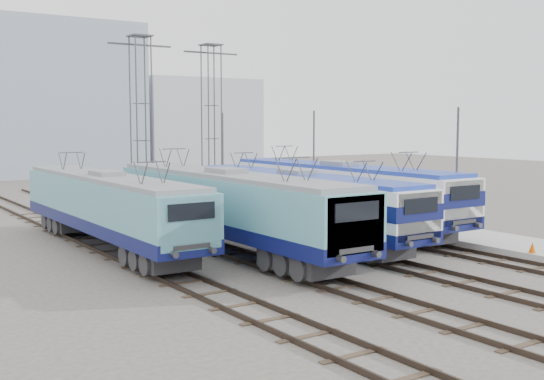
{
  "coord_description": "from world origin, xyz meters",
  "views": [
    {
      "loc": [
        -18.36,
        -21.48,
        6.21
      ],
      "look_at": [
        0.65,
        7.0,
        2.82
      ],
      "focal_mm": 45.0,
      "sensor_mm": 36.0,
      "label": 1
    }
  ],
  "objects_px": {
    "safety_cone": "(532,247)",
    "catenary_tower_west": "(141,116)",
    "locomotive_center_left": "(229,204)",
    "mast_rear": "(223,157)",
    "mast_mid": "(314,164)",
    "locomotive_far_right": "(341,189)",
    "locomotive_center_right": "(299,199)",
    "locomotive_far_left": "(109,205)",
    "mast_front": "(457,176)",
    "catenary_tower_east": "(212,117)"
  },
  "relations": [
    {
      "from": "safety_cone",
      "to": "catenary_tower_west",
      "type": "bearing_deg",
      "value": 109.05
    },
    {
      "from": "locomotive_center_left",
      "to": "safety_cone",
      "type": "relative_size",
      "value": 37.75
    },
    {
      "from": "mast_rear",
      "to": "mast_mid",
      "type": "bearing_deg",
      "value": -90.0
    },
    {
      "from": "locomotive_center_left",
      "to": "mast_rear",
      "type": "xyz_separation_m",
      "value": [
        10.85,
        19.66,
        1.15
      ]
    },
    {
      "from": "locomotive_center_left",
      "to": "locomotive_far_right",
      "type": "distance_m",
      "value": 9.37
    },
    {
      "from": "mast_rear",
      "to": "safety_cone",
      "type": "distance_m",
      "value": 28.77
    },
    {
      "from": "locomotive_center_right",
      "to": "mast_rear",
      "type": "bearing_deg",
      "value": 71.59
    },
    {
      "from": "locomotive_center_right",
      "to": "locomotive_far_left",
      "type": "bearing_deg",
      "value": 160.19
    },
    {
      "from": "locomotive_center_left",
      "to": "mast_front",
      "type": "relative_size",
      "value": 2.7
    },
    {
      "from": "locomotive_center_left",
      "to": "locomotive_far_right",
      "type": "height_order",
      "value": "locomotive_center_left"
    },
    {
      "from": "locomotive_center_left",
      "to": "locomotive_center_right",
      "type": "xyz_separation_m",
      "value": [
        4.5,
        0.58,
        -0.1
      ]
    },
    {
      "from": "locomotive_far_right",
      "to": "catenary_tower_east",
      "type": "bearing_deg",
      "value": 90.95
    },
    {
      "from": "locomotive_far_left",
      "to": "mast_rear",
      "type": "relative_size",
      "value": 2.57
    },
    {
      "from": "locomotive_center_right",
      "to": "safety_cone",
      "type": "height_order",
      "value": "locomotive_center_right"
    },
    {
      "from": "locomotive_far_right",
      "to": "mast_rear",
      "type": "distance_m",
      "value": 17.19
    },
    {
      "from": "locomotive_center_left",
      "to": "safety_cone",
      "type": "bearing_deg",
      "value": -39.82
    },
    {
      "from": "locomotive_center_right",
      "to": "mast_front",
      "type": "distance_m",
      "value": 8.13
    },
    {
      "from": "catenary_tower_east",
      "to": "mast_front",
      "type": "height_order",
      "value": "catenary_tower_east"
    },
    {
      "from": "locomotive_far_left",
      "to": "mast_front",
      "type": "relative_size",
      "value": 2.57
    },
    {
      "from": "catenary_tower_east",
      "to": "locomotive_far_right",
      "type": "bearing_deg",
      "value": -89.05
    },
    {
      "from": "locomotive_center_left",
      "to": "catenary_tower_east",
      "type": "height_order",
      "value": "catenary_tower_east"
    },
    {
      "from": "mast_front",
      "to": "mast_rear",
      "type": "xyz_separation_m",
      "value": [
        0.0,
        24.0,
        0.0
      ]
    },
    {
      "from": "catenary_tower_east",
      "to": "mast_mid",
      "type": "xyz_separation_m",
      "value": [
        2.1,
        -10.0,
        -3.14
      ]
    },
    {
      "from": "mast_rear",
      "to": "locomotive_far_right",
      "type": "bearing_deg",
      "value": -96.19
    },
    {
      "from": "catenary_tower_east",
      "to": "locomotive_center_right",
      "type": "bearing_deg",
      "value": -103.98
    },
    {
      "from": "locomotive_center_right",
      "to": "mast_rear",
      "type": "height_order",
      "value": "mast_rear"
    },
    {
      "from": "locomotive_center_right",
      "to": "safety_cone",
      "type": "relative_size",
      "value": 35.1
    },
    {
      "from": "mast_mid",
      "to": "mast_rear",
      "type": "bearing_deg",
      "value": 90.0
    },
    {
      "from": "mast_mid",
      "to": "safety_cone",
      "type": "relative_size",
      "value": 13.99
    },
    {
      "from": "locomotive_far_right",
      "to": "catenary_tower_west",
      "type": "relative_size",
      "value": 1.54
    },
    {
      "from": "catenary_tower_east",
      "to": "mast_rear",
      "type": "bearing_deg",
      "value": 43.6
    },
    {
      "from": "catenary_tower_west",
      "to": "mast_front",
      "type": "height_order",
      "value": "catenary_tower_west"
    },
    {
      "from": "locomotive_center_left",
      "to": "locomotive_center_right",
      "type": "bearing_deg",
      "value": 7.37
    },
    {
      "from": "catenary_tower_west",
      "to": "catenary_tower_east",
      "type": "distance_m",
      "value": 6.8
    },
    {
      "from": "mast_front",
      "to": "locomotive_center_left",
      "type": "bearing_deg",
      "value": 158.18
    },
    {
      "from": "locomotive_center_left",
      "to": "mast_front",
      "type": "bearing_deg",
      "value": -21.82
    },
    {
      "from": "catenary_tower_west",
      "to": "mast_rear",
      "type": "height_order",
      "value": "catenary_tower_west"
    },
    {
      "from": "mast_rear",
      "to": "mast_front",
      "type": "bearing_deg",
      "value": -90.0
    },
    {
      "from": "catenary_tower_east",
      "to": "safety_cone",
      "type": "bearing_deg",
      "value": -85.7
    },
    {
      "from": "safety_cone",
      "to": "locomotive_center_left",
      "type": "bearing_deg",
      "value": 140.18
    },
    {
      "from": "mast_front",
      "to": "mast_rear",
      "type": "relative_size",
      "value": 1.0
    },
    {
      "from": "locomotive_far_right",
      "to": "locomotive_center_left",
      "type": "bearing_deg",
      "value": -163.88
    },
    {
      "from": "mast_mid",
      "to": "safety_cone",
      "type": "distance_m",
      "value": 16.88
    },
    {
      "from": "mast_front",
      "to": "mast_mid",
      "type": "xyz_separation_m",
      "value": [
        0.0,
        12.0,
        0.0
      ]
    },
    {
      "from": "locomotive_center_left",
      "to": "mast_front",
      "type": "xyz_separation_m",
      "value": [
        10.85,
        -4.34,
        1.15
      ]
    },
    {
      "from": "locomotive_far_left",
      "to": "catenary_tower_west",
      "type": "relative_size",
      "value": 1.5
    },
    {
      "from": "catenary_tower_west",
      "to": "mast_mid",
      "type": "xyz_separation_m",
      "value": [
        8.6,
        -8.0,
        -3.14
      ]
    },
    {
      "from": "locomotive_center_right",
      "to": "locomotive_far_right",
      "type": "xyz_separation_m",
      "value": [
        4.5,
        2.02,
        0.12
      ]
    },
    {
      "from": "catenary_tower_west",
      "to": "catenary_tower_east",
      "type": "xyz_separation_m",
      "value": [
        6.5,
        2.0,
        0.0
      ]
    },
    {
      "from": "locomotive_far_left",
      "to": "locomotive_far_right",
      "type": "height_order",
      "value": "locomotive_far_right"
    }
  ]
}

